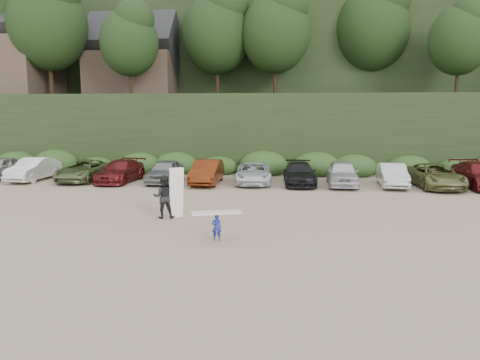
# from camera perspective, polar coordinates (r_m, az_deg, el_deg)

# --- Properties ---
(ground) EXTENTS (120.00, 120.00, 0.00)m
(ground) POSITION_cam_1_polar(r_m,az_deg,el_deg) (20.71, -1.96, -4.77)
(ground) COLOR tan
(ground) RESTS_ON ground
(hillside_backdrop) EXTENTS (90.00, 41.50, 28.00)m
(hillside_backdrop) POSITION_cam_1_polar(r_m,az_deg,el_deg) (56.33, 3.11, 15.10)
(hillside_backdrop) COLOR black
(hillside_backdrop) RESTS_ON ground
(parked_cars) EXTENTS (39.72, 5.75, 1.59)m
(parked_cars) POSITION_cam_1_polar(r_m,az_deg,el_deg) (30.18, 3.52, 0.86)
(parked_cars) COLOR #9D9DA1
(parked_cars) RESTS_ON ground
(child_surfer) EXTENTS (1.88, 1.04, 1.09)m
(child_surfer) POSITION_cam_1_polar(r_m,az_deg,el_deg) (17.22, -2.88, -5.00)
(child_surfer) COLOR navy
(child_surfer) RESTS_ON ground
(adult_surfer) EXTENTS (1.43, 0.90, 2.26)m
(adult_surfer) POSITION_cam_1_polar(r_m,az_deg,el_deg) (20.96, -9.15, -1.99)
(adult_surfer) COLOR black
(adult_surfer) RESTS_ON ground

